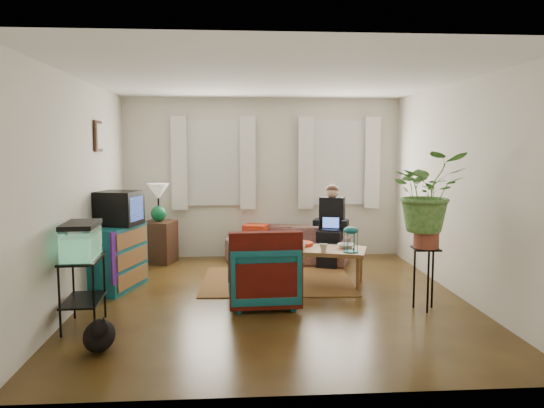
{
  "coord_description": "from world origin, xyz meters",
  "views": [
    {
      "loc": [
        -0.47,
        -6.19,
        1.82
      ],
      "look_at": [
        0.0,
        0.4,
        1.1
      ],
      "focal_mm": 35.0,
      "sensor_mm": 36.0,
      "label": 1
    }
  ],
  "objects": [
    {
      "name": "wall_left",
      "position": [
        -2.25,
        0.0,
        1.3
      ],
      "size": [
        0.01,
        5.0,
        2.6
      ],
      "primitive_type": "cube",
      "color": "silver",
      "rests_on": "floor"
    },
    {
      "name": "window_left",
      "position": [
        -0.8,
        2.48,
        1.55
      ],
      "size": [
        1.08,
        0.04,
        1.38
      ],
      "primitive_type": "cube",
      "color": "white",
      "rests_on": "wall_back"
    },
    {
      "name": "ceiling",
      "position": [
        0.0,
        0.0,
        2.6
      ],
      "size": [
        4.5,
        5.0,
        0.01
      ],
      "primitive_type": "cube",
      "color": "white",
      "rests_on": "wall_back"
    },
    {
      "name": "plant_stand",
      "position": [
        1.65,
        -0.54,
        0.35
      ],
      "size": [
        0.32,
        0.32,
        0.7
      ],
      "primitive_type": "cube",
      "rotation": [
        0.0,
        0.0,
        -0.07
      ],
      "color": "black",
      "rests_on": "floor"
    },
    {
      "name": "aquarium",
      "position": [
        -2.0,
        -0.86,
        0.89
      ],
      "size": [
        0.35,
        0.59,
        0.37
      ],
      "primitive_type": "cube",
      "rotation": [
        0.0,
        0.0,
        0.06
      ],
      "color": "#7FD899",
      "rests_on": "aquarium_stand"
    },
    {
      "name": "dresser",
      "position": [
        -1.99,
        0.58,
        0.41
      ],
      "size": [
        0.69,
        1.0,
        0.82
      ],
      "primitive_type": "cube",
      "rotation": [
        0.0,
        0.0,
        -0.28
      ],
      "color": "#114F67",
      "rests_on": "floor"
    },
    {
      "name": "potted_plant",
      "position": [
        1.65,
        -0.54,
        1.19
      ],
      "size": [
        0.85,
        0.74,
        0.89
      ],
      "primitive_type": "imported",
      "rotation": [
        0.0,
        0.0,
        -0.07
      ],
      "color": "#599947",
      "rests_on": "plant_stand"
    },
    {
      "name": "cup_a",
      "position": [
        0.39,
        0.62,
        0.53
      ],
      "size": [
        0.16,
        0.16,
        0.1
      ],
      "primitive_type": "imported",
      "rotation": [
        0.0,
        0.0,
        -0.3
      ],
      "color": "white",
      "rests_on": "coffee_table"
    },
    {
      "name": "sofa",
      "position": [
        0.38,
        2.05,
        0.37
      ],
      "size": [
        2.02,
        1.32,
        0.73
      ],
      "primitive_type": "imported",
      "rotation": [
        0.0,
        0.0,
        -0.34
      ],
      "color": "brown",
      "rests_on": "floor"
    },
    {
      "name": "snack_tray",
      "position": [
        0.42,
        0.89,
        0.5
      ],
      "size": [
        0.45,
        0.45,
        0.04
      ],
      "primitive_type": "cylinder",
      "rotation": [
        0.0,
        0.0,
        -0.3
      ],
      "color": "#B21414",
      "rests_on": "coffee_table"
    },
    {
      "name": "wall_back",
      "position": [
        0.0,
        2.5,
        1.3
      ],
      "size": [
        4.5,
        0.01,
        2.6
      ],
      "primitive_type": "cube",
      "color": "silver",
      "rests_on": "floor"
    },
    {
      "name": "window_right",
      "position": [
        1.25,
        2.48,
        1.55
      ],
      "size": [
        1.08,
        0.04,
        1.38
      ],
      "primitive_type": "cube",
      "color": "white",
      "rests_on": "wall_back"
    },
    {
      "name": "cup_b",
      "position": [
        0.67,
        0.45,
        0.52
      ],
      "size": [
        0.13,
        0.13,
        0.1
      ],
      "primitive_type": "imported",
      "rotation": [
        0.0,
        0.0,
        -0.3
      ],
      "color": "beige",
      "rests_on": "coffee_table"
    },
    {
      "name": "black_cat",
      "position": [
        -1.68,
        -1.55,
        0.18
      ],
      "size": [
        0.37,
        0.47,
        0.36
      ],
      "primitive_type": "ellipsoid",
      "rotation": [
        0.0,
        0.0,
        0.27
      ],
      "color": "black",
      "rests_on": "floor"
    },
    {
      "name": "floor",
      "position": [
        0.0,
        0.0,
        0.0
      ],
      "size": [
        4.5,
        5.0,
        0.01
      ],
      "primitive_type": "cube",
      "color": "#4F2B14",
      "rests_on": "ground"
    },
    {
      "name": "wall_front",
      "position": [
        0.0,
        -2.5,
        1.3
      ],
      "size": [
        4.5,
        0.01,
        2.6
      ],
      "primitive_type": "cube",
      "color": "silver",
      "rests_on": "floor"
    },
    {
      "name": "seated_person",
      "position": [
        1.02,
        1.83,
        0.56
      ],
      "size": [
        0.63,
        0.7,
        1.12
      ],
      "primitive_type": null,
      "rotation": [
        0.0,
        0.0,
        -0.34
      ],
      "color": "black",
      "rests_on": "sofa"
    },
    {
      "name": "curtains_right",
      "position": [
        1.25,
        2.4,
        1.55
      ],
      "size": [
        1.36,
        0.06,
        1.5
      ],
      "primitive_type": "cube",
      "color": "white",
      "rests_on": "wall_back"
    },
    {
      "name": "side_table",
      "position": [
        -1.65,
        2.1,
        0.33
      ],
      "size": [
        0.56,
        0.56,
        0.66
      ],
      "primitive_type": "cube",
      "rotation": [
        0.0,
        0.0,
        -0.29
      ],
      "color": "#412518",
      "rests_on": "floor"
    },
    {
      "name": "table_lamp",
      "position": [
        -1.65,
        2.1,
        0.94
      ],
      "size": [
        0.42,
        0.42,
        0.6
      ],
      "primitive_type": null,
      "rotation": [
        0.0,
        0.0,
        -0.29
      ],
      "color": "white",
      "rests_on": "side_table"
    },
    {
      "name": "coffee_table",
      "position": [
        0.67,
        0.65,
        0.24
      ],
      "size": [
        1.29,
        0.94,
        0.48
      ],
      "primitive_type": "cube",
      "rotation": [
        0.0,
        0.0,
        -0.3
      ],
      "color": "brown",
      "rests_on": "floor"
    },
    {
      "name": "wall_right",
      "position": [
        2.25,
        0.0,
        1.3
      ],
      "size": [
        0.01,
        5.0,
        2.6
      ],
      "primitive_type": "cube",
      "color": "silver",
      "rests_on": "floor"
    },
    {
      "name": "armchair",
      "position": [
        -0.15,
        -0.22,
        0.4
      ],
      "size": [
        0.81,
        0.77,
        0.8
      ],
      "primitive_type": "imported",
      "rotation": [
        0.0,
        0.0,
        3.19
      ],
      "color": "#135672",
      "rests_on": "floor"
    },
    {
      "name": "serape_throw",
      "position": [
        -0.13,
        -0.53,
        0.57
      ],
      "size": [
        0.81,
        0.23,
        0.66
      ],
      "primitive_type": "cube",
      "rotation": [
        0.0,
        0.0,
        0.05
      ],
      "color": "#9E0A0A",
      "rests_on": "armchair"
    },
    {
      "name": "aquarium_stand",
      "position": [
        -2.0,
        -0.86,
        0.35
      ],
      "size": [
        0.39,
        0.65,
        0.71
      ],
      "primitive_type": "cube",
      "rotation": [
        0.0,
        0.0,
        0.06
      ],
      "color": "black",
      "rests_on": "floor"
    },
    {
      "name": "birdcage",
      "position": [
        1.01,
        0.38,
        0.64
      ],
      "size": [
        0.24,
        0.24,
        0.33
      ],
      "primitive_type": null,
      "rotation": [
        0.0,
        0.0,
        -0.3
      ],
      "color": "#115B6B",
      "rests_on": "coffee_table"
    },
    {
      "name": "area_rug",
      "position": [
        0.1,
        0.8,
        0.01
      ],
      "size": [
        2.07,
        1.68,
        0.01
      ],
      "primitive_type": "cube",
      "rotation": [
        0.0,
        0.0,
        -0.04
      ],
      "color": "maroon",
      "rests_on": "floor"
    },
    {
      "name": "picture_frame",
      "position": [
        -2.21,
        0.85,
        1.95
      ],
      "size": [
        0.04,
        0.32,
        0.4
      ],
      "primitive_type": "cube",
      "color": "#3D2616",
      "rests_on": "wall_left"
    },
    {
      "name": "curtains_left",
      "position": [
        -0.8,
        2.4,
        1.55
      ],
      "size": [
        1.36,
        0.06,
        1.5
      ],
      "primitive_type": "cube",
      "color": "white",
      "rests_on": "wall_back"
    },
    {
      "name": "crt_tv",
      "position": [
        -1.95,
        0.66,
        1.03
      ],
      "size": [
        0.6,
        0.57,
        0.44
      ],
      "primitive_type": "cube",
      "rotation": [
        0.0,
        0.0,
        -0.28
      ],
      "color": "black",
      "rests_on": "dresser"
    },
    {
      "name": "bowl",
      "position": [
        1.01,
        0.65,
        0.5
      ],
      "size": [
        0.28,
        0.28,
        0.06
      ],
      "primitive_type": "imported",
      "rotation": [
        0.0,
        0.0,
        -0.3
      ],
      "color": "white",
      "rests_on": "coffee_table"
    }
  ]
}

